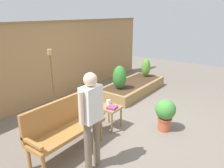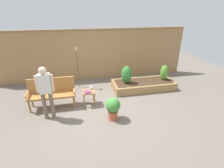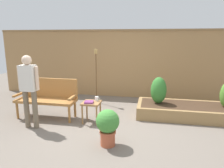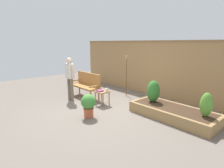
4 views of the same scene
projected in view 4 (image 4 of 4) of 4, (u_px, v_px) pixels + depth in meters
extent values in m
plane|color=#70665B|center=(102.00, 110.00, 5.88)|extent=(14.00, 14.00, 0.00)
cube|color=#A37A4C|center=(153.00, 69.00, 7.34)|extent=(8.40, 0.10, 2.10)
cube|color=olive|center=(154.00, 41.00, 7.10)|extent=(8.40, 0.14, 0.06)
cylinder|color=#A87038|center=(99.00, 95.00, 6.80)|extent=(0.06, 0.06, 0.40)
cylinder|color=#A87038|center=(91.00, 97.00, 6.57)|extent=(0.06, 0.06, 0.40)
cylinder|color=#A87038|center=(79.00, 88.00, 7.76)|extent=(0.06, 0.06, 0.40)
cylinder|color=#A87038|center=(72.00, 90.00, 7.53)|extent=(0.06, 0.06, 0.40)
cube|color=#A87038|center=(84.00, 86.00, 7.12)|extent=(1.44, 0.48, 0.06)
cube|color=#A87038|center=(89.00, 79.00, 7.19)|extent=(1.44, 0.06, 0.48)
cube|color=#A87038|center=(75.00, 80.00, 7.59)|extent=(0.06, 0.48, 0.04)
cube|color=#A87038|center=(95.00, 86.00, 6.58)|extent=(0.06, 0.48, 0.04)
cylinder|color=#9E7042|center=(109.00, 99.00, 6.29)|extent=(0.04, 0.04, 0.44)
cylinder|color=#9E7042|center=(101.00, 101.00, 6.07)|extent=(0.04, 0.04, 0.44)
cylinder|color=#9E7042|center=(103.00, 97.00, 6.53)|extent=(0.04, 0.04, 0.44)
cylinder|color=#9E7042|center=(95.00, 98.00, 6.31)|extent=(0.04, 0.04, 0.44)
cube|color=#9E7042|center=(102.00, 92.00, 6.25)|extent=(0.40, 0.40, 0.04)
cylinder|color=white|center=(107.00, 90.00, 6.24)|extent=(0.08, 0.08, 0.10)
torus|color=white|center=(108.00, 90.00, 6.21)|extent=(0.07, 0.01, 0.07)
cube|color=#7F3875|center=(100.00, 91.00, 6.22)|extent=(0.22, 0.21, 0.04)
cylinder|color=#B75638|center=(89.00, 113.00, 5.26)|extent=(0.26, 0.26, 0.24)
cylinder|color=#B75638|center=(89.00, 109.00, 5.23)|extent=(0.30, 0.30, 0.04)
sphere|color=#428938|center=(88.00, 102.00, 5.19)|extent=(0.42, 0.42, 0.42)
cube|color=#997547|center=(164.00, 117.00, 4.92)|extent=(2.40, 0.09, 0.30)
cube|color=#997547|center=(181.00, 109.00, 5.51)|extent=(2.40, 0.09, 0.30)
cube|color=#997547|center=(141.00, 103.00, 6.05)|extent=(0.09, 0.82, 0.30)
cube|color=#997547|center=(217.00, 126.00, 4.37)|extent=(0.09, 0.82, 0.30)
cube|color=#422D1E|center=(173.00, 113.00, 5.21)|extent=(2.22, 0.82, 0.30)
cylinder|color=brown|center=(153.00, 101.00, 5.70)|extent=(0.04, 0.04, 0.06)
ellipsoid|color=#33752D|center=(153.00, 91.00, 5.63)|extent=(0.38, 0.38, 0.66)
cylinder|color=brown|center=(205.00, 115.00, 4.56)|extent=(0.04, 0.04, 0.06)
ellipsoid|color=#569333|center=(206.00, 105.00, 4.50)|extent=(0.29, 0.29, 0.60)
cylinder|color=brown|center=(126.00, 77.00, 7.34)|extent=(0.03, 0.03, 1.45)
cylinder|color=#AD894C|center=(127.00, 57.00, 7.17)|extent=(0.10, 0.10, 0.13)
cylinder|color=#70604C|center=(72.00, 90.00, 6.70)|extent=(0.11, 0.11, 0.82)
cylinder|color=#70604C|center=(69.00, 89.00, 6.84)|extent=(0.11, 0.11, 0.82)
cube|color=silver|center=(70.00, 71.00, 6.62)|extent=(0.32, 0.20, 0.54)
cylinder|color=beige|center=(72.00, 71.00, 6.48)|extent=(0.07, 0.07, 0.49)
cylinder|color=beige|center=(67.00, 70.00, 6.77)|extent=(0.07, 0.07, 0.49)
sphere|color=beige|center=(69.00, 60.00, 6.54)|extent=(0.20, 0.20, 0.20)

